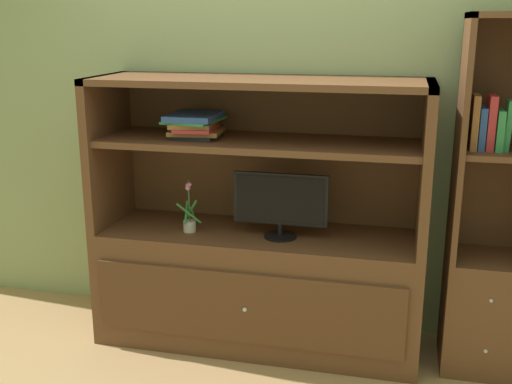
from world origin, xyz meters
TOP-DOWN VIEW (x-y plane):
  - ground_plane at (0.00, 0.00)m, footprint 8.00×8.00m
  - painted_rear_wall at (0.00, 0.75)m, footprint 6.00×0.10m
  - media_console at (0.00, 0.41)m, footprint 1.84×0.61m
  - tv_monitor at (0.14, 0.34)m, footprint 0.52×0.18m
  - potted_plant at (-0.38, 0.32)m, footprint 0.14×0.10m
  - magazine_stack at (-0.36, 0.40)m, footprint 0.31×0.36m
  - bookshelf_tall at (1.25, 0.41)m, footprint 0.43×0.41m
  - upright_book_row at (1.18, 0.40)m, footprint 0.19×0.17m

SIDE VIEW (x-z plane):
  - ground_plane at x=0.00m, z-range 0.00..0.00m
  - media_console at x=0.00m, z-range -0.28..1.26m
  - bookshelf_tall at x=1.25m, z-range -0.32..1.56m
  - potted_plant at x=-0.38m, z-range 0.60..0.90m
  - tv_monitor at x=0.14m, z-range 0.69..1.05m
  - magazine_stack at x=-0.36m, z-range 1.21..1.34m
  - upright_book_row at x=1.18m, z-range 1.19..1.46m
  - painted_rear_wall at x=0.00m, z-range 0.00..2.80m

